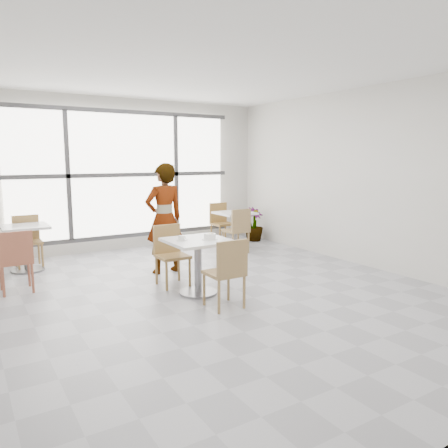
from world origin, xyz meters
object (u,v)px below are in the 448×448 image
main_table (198,256)px  chair_far (170,251)px  bg_table_right (235,225)px  bg_chair_left_far (27,238)px  bg_table_left (26,242)px  bg_chair_right_far (221,220)px  plant_right (254,224)px  chair_near (227,269)px  oatmeal_bowl (210,236)px  person (164,219)px  coffee_cup (181,239)px  bg_chair_left_near (16,257)px  bg_chair_right_near (238,228)px

main_table → chair_far: size_ratio=0.92×
bg_table_right → bg_chair_left_far: bg_chair_left_far is taller
chair_far → bg_table_left: 2.55m
chair_far → bg_chair_right_far: (2.22, 2.24, 0.00)m
bg_chair_left_far → plant_right: bearing=-1.6°
main_table → chair_near: bearing=-88.4°
main_table → oatmeal_bowl: oatmeal_bowl is taller
bg_table_right → bg_chair_right_far: bg_chair_right_far is taller
main_table → oatmeal_bowl: (0.13, -0.09, 0.27)m
plant_right → main_table: bearing=-136.7°
chair_far → person: (0.20, 0.65, 0.38)m
main_table → bg_chair_right_far: size_ratio=0.92×
coffee_cup → bg_chair_right_far: bg_chair_right_far is taller
bg_chair_left_near → bg_chair_right_far: bearing=-159.8°
chair_near → bg_table_left: size_ratio=1.16×
chair_far → oatmeal_bowl: chair_far is taller
person → bg_table_left: 2.31m
chair_far → bg_chair_left_far: bearing=126.1°
oatmeal_bowl → bg_chair_left_far: bearing=123.0°
bg_table_left → bg_chair_left_far: size_ratio=0.86×
chair_near → bg_chair_left_near: (-2.11, 2.03, 0.00)m
main_table → chair_far: (-0.13, 0.60, -0.02)m
bg_chair_left_far → bg_chair_right_far: size_ratio=1.00×
coffee_cup → bg_chair_right_near: bearing=40.5°
bg_chair_right_near → coffee_cup: bearing=40.5°
bg_table_right → plant_right: size_ratio=1.01×
bg_chair_left_far → bg_table_right: bearing=-9.3°
bg_chair_left_near → chair_far: bearing=160.1°
bg_chair_right_far → chair_far: bearing=-134.7°
bg_chair_right_far → main_table: bearing=-126.3°
bg_chair_left_near → oatmeal_bowl: bearing=147.8°
chair_far → bg_chair_left_near: bearing=160.1°
chair_far → person: person is taller
oatmeal_bowl → bg_table_left: 3.27m
coffee_cup → bg_table_right: bearing=43.8°
bg_table_right → bg_chair_left_near: bg_chair_left_near is taller
chair_near → chair_far: bearing=-83.4°
oatmeal_bowl → coffee_cup: 0.38m
oatmeal_bowl → plant_right: 3.92m
coffee_cup → bg_chair_left_far: size_ratio=0.18×
coffee_cup → person: person is taller
oatmeal_bowl → bg_table_right: size_ratio=0.28×
chair_far → bg_chair_right_far: 3.15m
person → chair_near: bearing=85.4°
main_table → oatmeal_bowl: size_ratio=3.81×
chair_near → bg_table_right: bearing=-124.6°
plant_right → bg_chair_right_near: bearing=-138.7°
oatmeal_bowl → bg_chair_left_far: size_ratio=0.24×
chair_near → person: person is taller
main_table → bg_chair_right_near: bg_chair_right_near is taller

